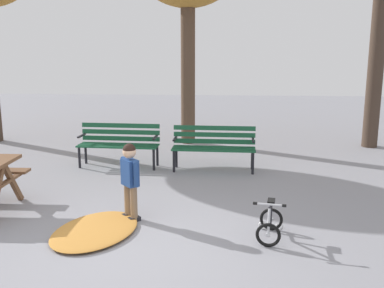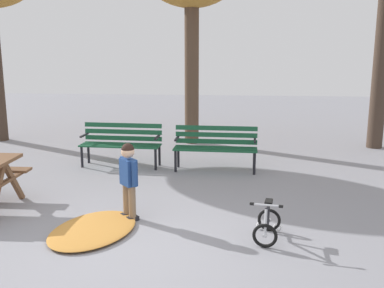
{
  "view_description": "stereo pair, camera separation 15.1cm",
  "coord_description": "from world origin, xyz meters",
  "px_view_note": "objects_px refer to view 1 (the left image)",
  "views": [
    {
      "loc": [
        1.11,
        -4.76,
        2.32
      ],
      "look_at": [
        0.63,
        2.09,
        0.85
      ],
      "focal_mm": 41.65,
      "sensor_mm": 36.0,
      "label": 1
    },
    {
      "loc": [
        1.26,
        -4.75,
        2.32
      ],
      "look_at": [
        0.63,
        2.09,
        0.85
      ],
      "focal_mm": 41.65,
      "sensor_mm": 36.0,
      "label": 2
    }
  ],
  "objects_px": {
    "park_bench_left": "(214,144)",
    "child_standing": "(130,175)",
    "park_bench_far_left": "(119,141)",
    "kids_bicycle": "(270,223)"
  },
  "relations": [
    {
      "from": "kids_bicycle",
      "to": "park_bench_left",
      "type": "bearing_deg",
      "value": 103.63
    },
    {
      "from": "park_bench_far_left",
      "to": "park_bench_left",
      "type": "height_order",
      "value": "same"
    },
    {
      "from": "park_bench_left",
      "to": "kids_bicycle",
      "type": "xyz_separation_m",
      "value": [
        0.77,
        -3.18,
        -0.31
      ]
    },
    {
      "from": "park_bench_left",
      "to": "child_standing",
      "type": "xyz_separation_m",
      "value": [
        -1.08,
        -2.69,
        0.13
      ]
    },
    {
      "from": "park_bench_far_left",
      "to": "child_standing",
      "type": "distance_m",
      "value": 2.96
    },
    {
      "from": "park_bench_far_left",
      "to": "park_bench_left",
      "type": "distance_m",
      "value": 1.9
    },
    {
      "from": "park_bench_far_left",
      "to": "park_bench_left",
      "type": "xyz_separation_m",
      "value": [
        1.9,
        -0.16,
        0.0
      ]
    },
    {
      "from": "park_bench_far_left",
      "to": "kids_bicycle",
      "type": "xyz_separation_m",
      "value": [
        2.67,
        -3.34,
        -0.31
      ]
    },
    {
      "from": "child_standing",
      "to": "kids_bicycle",
      "type": "xyz_separation_m",
      "value": [
        1.85,
        -0.49,
        -0.44
      ]
    },
    {
      "from": "park_bench_far_left",
      "to": "kids_bicycle",
      "type": "bearing_deg",
      "value": -51.35
    }
  ]
}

